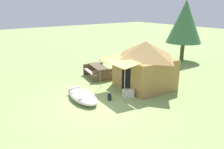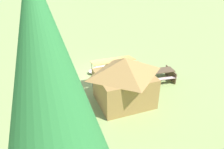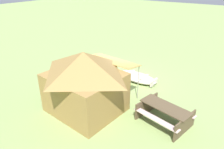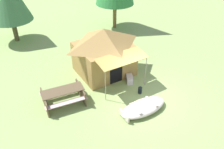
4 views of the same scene
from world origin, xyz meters
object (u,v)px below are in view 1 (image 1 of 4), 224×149
object	(u,v)px
beached_rowboat	(83,96)
canvas_cabin_tent	(145,64)
pine_tree_back_right	(185,22)
fuel_can	(109,97)
cooler_box	(128,93)
picnic_table	(98,70)

from	to	relation	value
beached_rowboat	canvas_cabin_tent	distance (m)	4.03
beached_rowboat	pine_tree_back_right	bearing A→B (deg)	101.44
fuel_can	cooler_box	bearing A→B (deg)	79.34
canvas_cabin_tent	picnic_table	xyz separation A→B (m)	(-3.19, -1.08, -0.90)
canvas_cabin_tent	cooler_box	size ratio (longest dim) A/B	6.67
fuel_can	pine_tree_back_right	xyz separation A→B (m)	(-3.03, 9.98, 3.12)
beached_rowboat	cooler_box	bearing A→B (deg)	65.30
beached_rowboat	pine_tree_back_right	size ratio (longest dim) A/B	0.48
beached_rowboat	cooler_box	world-z (taller)	beached_rowboat
canvas_cabin_tent	picnic_table	bearing A→B (deg)	-161.22
picnic_table	pine_tree_back_right	size ratio (longest dim) A/B	0.45
fuel_can	beached_rowboat	bearing A→B (deg)	-126.10
canvas_cabin_tent	pine_tree_back_right	distance (m)	7.97
fuel_can	pine_tree_back_right	bearing A→B (deg)	106.88
beached_rowboat	picnic_table	size ratio (longest dim) A/B	1.08
cooler_box	beached_rowboat	bearing A→B (deg)	-114.70
beached_rowboat	picnic_table	world-z (taller)	picnic_table
beached_rowboat	fuel_can	xyz separation A→B (m)	(0.79, 1.08, -0.03)
cooler_box	fuel_can	distance (m)	1.09
beached_rowboat	fuel_can	world-z (taller)	beached_rowboat
cooler_box	fuel_can	bearing A→B (deg)	-100.66
canvas_cabin_tent	picnic_table	distance (m)	3.49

